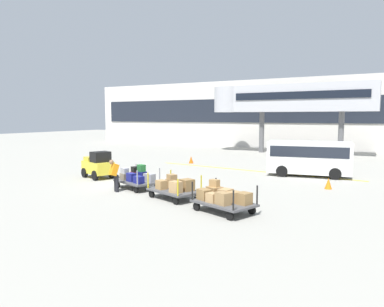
{
  "coord_description": "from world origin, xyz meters",
  "views": [
    {
      "loc": [
        11.79,
        -15.05,
        3.59
      ],
      "look_at": [
        2.42,
        2.03,
        1.58
      ],
      "focal_mm": 33.41,
      "sensor_mm": 36.0,
      "label": 1
    }
  ],
  "objects_px": {
    "baggage_cart_middle": "(175,187)",
    "safety_cone_near": "(328,184)",
    "safety_cone_far": "(191,160)",
    "baggage_cart_lead": "(137,178)",
    "baggage_handler": "(115,174)",
    "baggage_cart_tail": "(223,198)",
    "shuttle_van": "(309,156)",
    "baggage_tug": "(98,165)"
  },
  "relations": [
    {
      "from": "baggage_cart_tail",
      "to": "shuttle_van",
      "type": "relative_size",
      "value": 0.61
    },
    {
      "from": "baggage_cart_lead",
      "to": "safety_cone_far",
      "type": "bearing_deg",
      "value": 103.27
    },
    {
      "from": "baggage_cart_tail",
      "to": "shuttle_van",
      "type": "bearing_deg",
      "value": 83.12
    },
    {
      "from": "baggage_tug",
      "to": "baggage_cart_middle",
      "type": "relative_size",
      "value": 0.77
    },
    {
      "from": "safety_cone_near",
      "to": "safety_cone_far",
      "type": "distance_m",
      "value": 12.07
    },
    {
      "from": "baggage_cart_lead",
      "to": "baggage_handler",
      "type": "distance_m",
      "value": 1.28
    },
    {
      "from": "baggage_cart_lead",
      "to": "baggage_cart_middle",
      "type": "relative_size",
      "value": 1.0
    },
    {
      "from": "safety_cone_near",
      "to": "baggage_handler",
      "type": "bearing_deg",
      "value": -147.57
    },
    {
      "from": "baggage_tug",
      "to": "baggage_cart_lead",
      "type": "distance_m",
      "value": 4.14
    },
    {
      "from": "baggage_cart_tail",
      "to": "safety_cone_far",
      "type": "bearing_deg",
      "value": 123.78
    },
    {
      "from": "baggage_handler",
      "to": "baggage_cart_lead",
      "type": "bearing_deg",
      "value": 70.92
    },
    {
      "from": "baggage_cart_middle",
      "to": "shuttle_van",
      "type": "height_order",
      "value": "shuttle_van"
    },
    {
      "from": "baggage_tug",
      "to": "safety_cone_far",
      "type": "distance_m",
      "value": 8.63
    },
    {
      "from": "baggage_cart_middle",
      "to": "safety_cone_far",
      "type": "relative_size",
      "value": 5.58
    },
    {
      "from": "shuttle_van",
      "to": "safety_cone_near",
      "type": "relative_size",
      "value": 9.15
    },
    {
      "from": "baggage_cart_middle",
      "to": "safety_cone_near",
      "type": "relative_size",
      "value": 5.58
    },
    {
      "from": "baggage_cart_lead",
      "to": "shuttle_van",
      "type": "relative_size",
      "value": 0.61
    },
    {
      "from": "shuttle_van",
      "to": "safety_cone_far",
      "type": "distance_m",
      "value": 9.35
    },
    {
      "from": "baggage_tug",
      "to": "baggage_cart_tail",
      "type": "height_order",
      "value": "baggage_tug"
    },
    {
      "from": "safety_cone_far",
      "to": "baggage_cart_lead",
      "type": "bearing_deg",
      "value": -76.73
    },
    {
      "from": "baggage_handler",
      "to": "baggage_tug",
      "type": "bearing_deg",
      "value": 143.75
    },
    {
      "from": "baggage_tug",
      "to": "safety_cone_near",
      "type": "height_order",
      "value": "baggage_tug"
    },
    {
      "from": "baggage_cart_lead",
      "to": "safety_cone_near",
      "type": "bearing_deg",
      "value": 27.8
    },
    {
      "from": "baggage_cart_tail",
      "to": "baggage_handler",
      "type": "relative_size",
      "value": 1.96
    },
    {
      "from": "shuttle_van",
      "to": "safety_cone_far",
      "type": "bearing_deg",
      "value": 169.18
    },
    {
      "from": "baggage_cart_tail",
      "to": "baggage_cart_lead",
      "type": "bearing_deg",
      "value": 160.52
    },
    {
      "from": "baggage_cart_lead",
      "to": "safety_cone_far",
      "type": "xyz_separation_m",
      "value": [
        -2.32,
        9.86,
        -0.26
      ]
    },
    {
      "from": "baggage_cart_lead",
      "to": "baggage_tug",
      "type": "bearing_deg",
      "value": 160.43
    },
    {
      "from": "baggage_cart_tail",
      "to": "safety_cone_far",
      "type": "relative_size",
      "value": 5.58
    },
    {
      "from": "safety_cone_near",
      "to": "safety_cone_far",
      "type": "xyz_separation_m",
      "value": [
        -10.8,
        5.39,
        0.0
      ]
    },
    {
      "from": "baggage_cart_tail",
      "to": "safety_cone_near",
      "type": "distance_m",
      "value": 7.07
    },
    {
      "from": "baggage_cart_middle",
      "to": "safety_cone_far",
      "type": "xyz_separation_m",
      "value": [
        -5.21,
        10.89,
        -0.24
      ]
    },
    {
      "from": "baggage_tug",
      "to": "safety_cone_far",
      "type": "bearing_deg",
      "value": 79.5
    },
    {
      "from": "baggage_tug",
      "to": "baggage_cart_middle",
      "type": "xyz_separation_m",
      "value": [
        6.78,
        -2.42,
        -0.24
      ]
    },
    {
      "from": "baggage_cart_tail",
      "to": "safety_cone_near",
      "type": "relative_size",
      "value": 5.58
    },
    {
      "from": "shuttle_van",
      "to": "safety_cone_near",
      "type": "bearing_deg",
      "value": -65.47
    },
    {
      "from": "baggage_cart_lead",
      "to": "baggage_handler",
      "type": "relative_size",
      "value": 1.96
    },
    {
      "from": "baggage_handler",
      "to": "shuttle_van",
      "type": "relative_size",
      "value": 0.31
    },
    {
      "from": "baggage_tug",
      "to": "baggage_handler",
      "type": "bearing_deg",
      "value": -36.25
    },
    {
      "from": "baggage_cart_middle",
      "to": "safety_cone_far",
      "type": "bearing_deg",
      "value": 115.57
    },
    {
      "from": "baggage_cart_tail",
      "to": "safety_cone_near",
      "type": "bearing_deg",
      "value": 65.93
    },
    {
      "from": "baggage_tug",
      "to": "baggage_cart_tail",
      "type": "relative_size",
      "value": 0.77
    }
  ]
}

